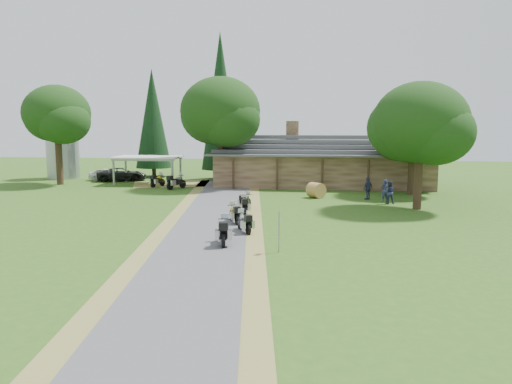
# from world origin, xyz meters

# --- Properties ---
(ground) EXTENTS (120.00, 120.00, 0.00)m
(ground) POSITION_xyz_m (0.00, 0.00, 0.00)
(ground) COLOR #2D5818
(ground) RESTS_ON ground
(driveway) EXTENTS (51.95, 51.95, 0.00)m
(driveway) POSITION_xyz_m (-0.50, 4.00, 0.00)
(driveway) COLOR #49494C
(driveway) RESTS_ON ground
(lodge) EXTENTS (21.40, 9.40, 4.90)m
(lodge) POSITION_xyz_m (6.00, 24.00, 2.45)
(lodge) COLOR brown
(lodge) RESTS_ON ground
(silo) EXTENTS (3.57, 3.57, 6.97)m
(silo) POSITION_xyz_m (-22.17, 26.41, 3.49)
(silo) COLOR gray
(silo) RESTS_ON ground
(carport) EXTENTS (6.61, 4.65, 2.75)m
(carport) POSITION_xyz_m (-11.10, 22.48, 1.37)
(carport) COLOR silver
(carport) RESTS_ON ground
(car_white_sedan) EXTENTS (2.64, 5.27, 1.69)m
(car_white_sedan) POSITION_xyz_m (-16.27, 24.66, 0.85)
(car_white_sedan) COLOR silver
(car_white_sedan) RESTS_ON ground
(car_dark_suv) EXTENTS (4.17, 5.96, 2.10)m
(car_dark_suv) POSITION_xyz_m (-14.75, 24.63, 1.05)
(car_dark_suv) COLOR black
(car_dark_suv) RESTS_ON ground
(motorcycle_row_a) EXTENTS (0.96, 2.12, 1.40)m
(motorcycle_row_a) POSITION_xyz_m (1.32, -1.38, 0.70)
(motorcycle_row_a) COLOR #21289B
(motorcycle_row_a) RESTS_ON ground
(motorcycle_row_b) EXTENTS (1.32, 1.82, 1.20)m
(motorcycle_row_b) POSITION_xyz_m (1.85, 1.43, 0.60)
(motorcycle_row_b) COLOR #9A9DA2
(motorcycle_row_b) RESTS_ON ground
(motorcycle_row_c) EXTENTS (1.24, 1.88, 1.23)m
(motorcycle_row_c) POSITION_xyz_m (0.86, 3.92, 0.62)
(motorcycle_row_c) COLOR orange
(motorcycle_row_c) RESTS_ON ground
(motorcycle_row_d) EXTENTS (1.00, 1.94, 1.27)m
(motorcycle_row_d) POSITION_xyz_m (0.99, 6.94, 0.63)
(motorcycle_row_d) COLOR #C03F16
(motorcycle_row_d) RESTS_ON ground
(motorcycle_row_e) EXTENTS (0.87, 1.80, 1.18)m
(motorcycle_row_e) POSITION_xyz_m (0.77, 8.95, 0.59)
(motorcycle_row_e) COLOR black
(motorcycle_row_e) RESTS_ON ground
(motorcycle_carport_a) EXTENTS (1.13, 2.01, 1.31)m
(motorcycle_carport_a) POSITION_xyz_m (-9.42, 20.36, 0.66)
(motorcycle_carport_a) COLOR #DBBC00
(motorcycle_carport_a) RESTS_ON ground
(motorcycle_carport_b) EXTENTS (1.57, 2.20, 1.45)m
(motorcycle_carport_b) POSITION_xyz_m (-7.22, 19.07, 0.72)
(motorcycle_carport_b) COLOR slate
(motorcycle_carport_b) RESTS_ON ground
(person_a) EXTENTS (0.70, 0.62, 2.04)m
(person_a) POSITION_xyz_m (10.71, 13.43, 1.02)
(person_a) COLOR navy
(person_a) RESTS_ON ground
(person_b) EXTENTS (0.59, 0.43, 2.00)m
(person_b) POSITION_xyz_m (10.95, 12.69, 1.00)
(person_b) COLOR navy
(person_b) RESTS_ON ground
(person_c) EXTENTS (0.71, 0.71, 2.06)m
(person_c) POSITION_xyz_m (9.57, 14.63, 1.03)
(person_c) COLOR navy
(person_c) RESTS_ON ground
(hay_bale) EXTENTS (1.66, 1.65, 1.22)m
(hay_bale) POSITION_xyz_m (5.53, 15.07, 0.61)
(hay_bale) COLOR olive
(hay_bale) RESTS_ON ground
(sign_post) EXTENTS (0.34, 0.06, 1.91)m
(sign_post) POSITION_xyz_m (4.11, -2.69, 0.95)
(sign_post) COLOR gray
(sign_post) RESTS_ON ground
(oak_lodge_left) EXTENTS (7.40, 7.40, 11.46)m
(oak_lodge_left) POSITION_xyz_m (-3.43, 20.93, 5.73)
(oak_lodge_left) COLOR #11340F
(oak_lodge_left) RESTS_ON ground
(oak_lodge_right) EXTENTS (6.34, 6.34, 8.65)m
(oak_lodge_right) POSITION_xyz_m (13.37, 18.03, 4.32)
(oak_lodge_right) COLOR #11340F
(oak_lodge_right) RESTS_ON ground
(oak_driveway) EXTENTS (6.48, 6.48, 9.65)m
(oak_driveway) POSITION_xyz_m (12.56, 10.48, 4.83)
(oak_driveway) COLOR #11340F
(oak_driveway) RESTS_ON ground
(oak_silo) EXTENTS (6.39, 6.39, 11.19)m
(oak_silo) POSITION_xyz_m (-19.54, 20.87, 5.60)
(oak_silo) COLOR #11340F
(oak_silo) RESTS_ON ground
(cedar_near) EXTENTS (4.18, 4.18, 15.52)m
(cedar_near) POSITION_xyz_m (-4.80, 27.70, 7.76)
(cedar_near) COLOR black
(cedar_near) RESTS_ON ground
(cedar_far) EXTENTS (3.94, 3.94, 12.03)m
(cedar_far) POSITION_xyz_m (-12.89, 29.35, 6.01)
(cedar_far) COLOR black
(cedar_far) RESTS_ON ground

